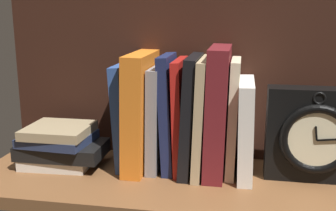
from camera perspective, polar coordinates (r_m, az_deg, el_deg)
The scene contains 14 objects.
ground_plane at distance 84.78cm, azimuth 1.20°, elevation -10.68°, with size 82.25×29.38×2.50cm, color brown.
back_panel at distance 92.69cm, azimuth 2.66°, elevation 3.88°, with size 82.25×1.20×36.14cm, color black.
book_blue_modern at distance 87.92cm, azimuth -5.99°, elevation -1.43°, with size 2.22×12.02×21.95cm, color #2D4C8E.
book_orange_pandolfini at distance 86.72cm, azimuth -3.80°, elevation -0.78°, with size 4.14×16.99×24.33cm, color orange.
book_gray_chess at distance 86.29cm, azimuth -1.52°, elevation -1.77°, with size 2.31×12.51×21.57cm, color gray.
book_navy_bierce at distance 85.50cm, azimuth 0.16°, elevation -1.04°, with size 2.21×12.10×24.06cm, color #192147.
book_red_requiem at distance 85.24cm, azimuth 1.66°, elevation -1.38°, with size 1.72×13.34×23.25cm, color red.
book_black_skeptic at distance 84.84cm, azimuth 3.18°, elevation -1.21°, with size 2.24×15.81×23.97cm, color black.
book_tan_shortstories at distance 84.65cm, azimuth 4.72°, elevation -1.42°, with size 1.74×16.78×23.52cm, color tan.
book_maroon_dawkins at distance 84.12cm, azimuth 6.87°, elevation -0.74°, with size 3.96×16.37×25.86cm, color maroon.
book_cream_twain at distance 84.30cm, azimuth 8.99°, elevation -1.63°, with size 1.77×12.12×23.46cm, color beige.
book_white_catcher at distance 84.84cm, azimuth 10.71°, elevation -3.06°, with size 2.87×16.38×19.31cm, color silver.
framed_clock at distance 85.17cm, azimuth 19.57°, elevation -3.88°, with size 18.38×6.57×18.38cm.
book_stack_side at distance 92.01cm, azimuth -14.68°, elevation -5.40°, with size 18.16×13.02×8.89cm.
Camera 1 is at (12.33, -76.55, 33.05)cm, focal length 44.08 mm.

